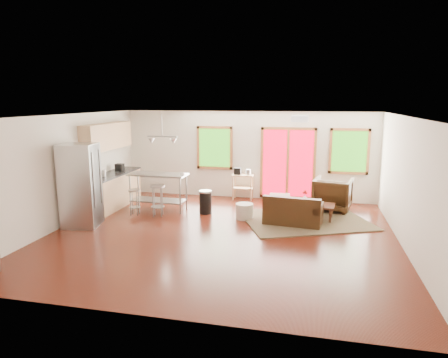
% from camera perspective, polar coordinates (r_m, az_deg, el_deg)
% --- Properties ---
extents(floor, '(7.50, 7.00, 0.02)m').
position_cam_1_polar(floor, '(8.89, -0.43, -8.04)').
color(floor, '#361008').
rests_on(floor, ground).
extents(ceiling, '(7.50, 7.00, 0.02)m').
position_cam_1_polar(ceiling, '(8.39, -0.45, 9.08)').
color(ceiling, white).
rests_on(ceiling, ground).
extents(back_wall, '(7.50, 0.02, 2.60)m').
position_cam_1_polar(back_wall, '(11.95, 3.37, 3.42)').
color(back_wall, silver).
rests_on(back_wall, ground).
extents(left_wall, '(0.02, 7.00, 2.60)m').
position_cam_1_polar(left_wall, '(10.07, -21.77, 1.15)').
color(left_wall, silver).
rests_on(left_wall, ground).
extents(right_wall, '(0.02, 7.00, 2.60)m').
position_cam_1_polar(right_wall, '(8.54, 24.97, -0.81)').
color(right_wall, silver).
rests_on(right_wall, ground).
extents(front_wall, '(7.50, 0.02, 2.60)m').
position_cam_1_polar(front_wall, '(5.29, -9.12, -6.86)').
color(front_wall, silver).
rests_on(front_wall, ground).
extents(window_left, '(1.10, 0.05, 1.30)m').
position_cam_1_polar(window_left, '(12.07, -1.36, 4.48)').
color(window_left, '#225E10').
rests_on(window_left, back_wall).
extents(french_doors, '(1.60, 0.05, 2.10)m').
position_cam_1_polar(french_doors, '(11.80, 9.09, 2.22)').
color(french_doors, red).
rests_on(french_doors, back_wall).
extents(window_right, '(1.10, 0.05, 1.30)m').
position_cam_1_polar(window_right, '(11.76, 17.46, 3.78)').
color(window_right, '#225E10').
rests_on(window_right, back_wall).
extents(rug, '(3.56, 3.21, 0.03)m').
position_cam_1_polar(rug, '(10.10, 11.46, -5.74)').
color(rug, '#405438').
rests_on(rug, floor).
extents(loveseat, '(1.42, 0.91, 0.72)m').
position_cam_1_polar(loveseat, '(9.68, 9.83, -4.76)').
color(loveseat, black).
rests_on(loveseat, floor).
extents(coffee_table, '(1.05, 0.69, 0.40)m').
position_cam_1_polar(coffee_table, '(10.14, 12.71, -3.80)').
color(coffee_table, '#361A0F').
rests_on(coffee_table, floor).
extents(armchair, '(1.11, 1.06, 0.97)m').
position_cam_1_polar(armchair, '(11.05, 15.24, -1.90)').
color(armchair, black).
rests_on(armchair, floor).
extents(ottoman, '(0.58, 0.58, 0.37)m').
position_cam_1_polar(ottoman, '(11.02, 7.94, -3.25)').
color(ottoman, black).
rests_on(ottoman, floor).
extents(pouf, '(0.56, 0.56, 0.38)m').
position_cam_1_polar(pouf, '(10.01, 2.94, -4.61)').
color(pouf, beige).
rests_on(pouf, floor).
extents(vase, '(0.17, 0.18, 0.29)m').
position_cam_1_polar(vase, '(10.27, 11.47, -2.61)').
color(vase, silver).
rests_on(vase, coffee_table).
extents(book, '(0.19, 0.08, 0.26)m').
position_cam_1_polar(book, '(10.39, 12.25, -2.35)').
color(book, maroon).
rests_on(book, coffee_table).
extents(cabinets, '(0.64, 2.24, 2.30)m').
position_cam_1_polar(cabinets, '(11.42, -15.73, 0.76)').
color(cabinets, tan).
rests_on(cabinets, floor).
extents(refrigerator, '(0.91, 0.89, 1.94)m').
position_cam_1_polar(refrigerator, '(9.86, -19.77, -0.85)').
color(refrigerator, '#B7BABC').
rests_on(refrigerator, floor).
extents(island, '(1.58, 0.67, 0.99)m').
position_cam_1_polar(island, '(10.83, -9.38, -0.86)').
color(island, '#B7BABC').
rests_on(island, floor).
extents(cup, '(0.14, 0.12, 0.13)m').
position_cam_1_polar(cup, '(10.53, -6.03, 0.72)').
color(cup, white).
rests_on(cup, island).
extents(bar_stool_a, '(0.35, 0.35, 0.66)m').
position_cam_1_polar(bar_stool_a, '(10.51, -12.68, -2.40)').
color(bar_stool_a, '#B7BABC').
rests_on(bar_stool_a, floor).
extents(bar_stool_b, '(0.45, 0.45, 0.80)m').
position_cam_1_polar(bar_stool_b, '(10.28, -9.50, -2.01)').
color(bar_stool_b, '#B7BABC').
rests_on(bar_stool_b, floor).
extents(trash_can, '(0.36, 0.36, 0.61)m').
position_cam_1_polar(trash_can, '(10.44, -2.66, -3.29)').
color(trash_can, black).
rests_on(trash_can, floor).
extents(kitchen_cart, '(0.63, 0.41, 0.95)m').
position_cam_1_polar(kitchen_cart, '(11.81, 2.63, 0.14)').
color(kitchen_cart, tan).
rests_on(kitchen_cart, floor).
extents(ceiling_flush, '(0.35, 0.35, 0.12)m').
position_cam_1_polar(ceiling_flush, '(8.78, 10.79, 8.46)').
color(ceiling_flush, white).
rests_on(ceiling_flush, ceiling).
extents(pendant_light, '(0.80, 0.18, 0.79)m').
position_cam_1_polar(pendant_light, '(10.44, -8.81, 5.47)').
color(pendant_light, gray).
rests_on(pendant_light, ceiling).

